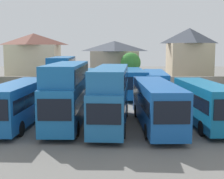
% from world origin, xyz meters
% --- Properties ---
extents(ground, '(140.00, 140.00, 0.00)m').
position_xyz_m(ground, '(0.00, 18.00, 0.00)').
color(ground, slate).
extents(depot_boundary_wall, '(56.00, 0.50, 1.80)m').
position_xyz_m(depot_boundary_wall, '(0.00, 25.25, 0.90)').
color(depot_boundary_wall, gray).
rests_on(depot_boundary_wall, ground).
extents(bus_1, '(2.90, 10.92, 3.42)m').
position_xyz_m(bus_1, '(-7.44, 0.09, 1.96)').
color(bus_1, '#15559C').
rests_on(bus_1, ground).
extents(bus_2, '(2.62, 10.62, 4.99)m').
position_xyz_m(bus_2, '(-3.54, -0.03, 2.81)').
color(bus_2, '#175EA1').
rests_on(bus_2, ground).
extents(bus_3, '(3.17, 11.96, 4.69)m').
position_xyz_m(bus_3, '(-0.07, -0.06, 2.65)').
color(bus_3, '#1E63A0').
rests_on(bus_3, ground).
extents(bus_4, '(2.95, 11.97, 3.50)m').
position_xyz_m(bus_4, '(3.50, -0.37, 2.00)').
color(bus_4, '#1754A3').
rests_on(bus_4, ground).
extents(bus_5, '(2.91, 10.67, 3.40)m').
position_xyz_m(bus_5, '(7.40, 0.21, 1.94)').
color(bus_5, '#106495').
rests_on(bus_5, ground).
extents(bus_6, '(2.93, 10.39, 5.11)m').
position_xyz_m(bus_6, '(-6.36, 15.12, 2.87)').
color(bus_6, '#115397').
rests_on(bus_6, ground).
extents(bus_7, '(2.78, 11.29, 3.39)m').
position_xyz_m(bus_7, '(-2.40, 15.46, 1.94)').
color(bus_7, '#1B649C').
rests_on(bus_7, ground).
extents(bus_8, '(2.90, 10.82, 3.52)m').
position_xyz_m(bus_8, '(2.61, 15.53, 2.01)').
color(bus_8, '#135295').
rests_on(bus_8, ground).
extents(bus_9, '(3.23, 11.93, 3.26)m').
position_xyz_m(bus_9, '(5.34, 15.02, 1.87)').
color(bus_9, '#1556A5').
rests_on(bus_9, ground).
extents(house_terrace_left, '(9.16, 7.69, 8.93)m').
position_xyz_m(house_terrace_left, '(-14.56, 34.11, 4.55)').
color(house_terrace_left, beige).
rests_on(house_terrace_left, ground).
extents(house_terrace_centre, '(8.66, 7.88, 7.53)m').
position_xyz_m(house_terrace_centre, '(0.24, 32.93, 3.83)').
color(house_terrace_centre, tan).
rests_on(house_terrace_centre, ground).
extents(house_terrace_right, '(7.65, 7.93, 9.88)m').
position_xyz_m(house_terrace_right, '(13.92, 34.42, 5.04)').
color(house_terrace_right, '#C6B293').
rests_on(house_terrace_right, ground).
extents(tree_behind_wall, '(3.31, 3.31, 5.53)m').
position_xyz_m(tree_behind_wall, '(2.88, 27.75, 3.82)').
color(tree_behind_wall, brown).
rests_on(tree_behind_wall, ground).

